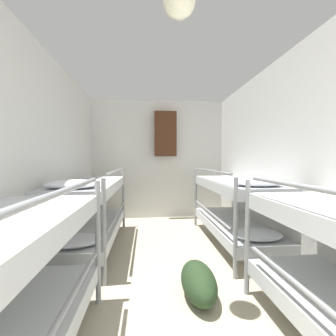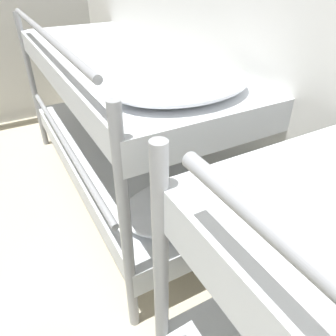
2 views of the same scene
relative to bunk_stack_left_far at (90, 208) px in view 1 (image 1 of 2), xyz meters
name	(u,v)px [view 1 (image 1 of 2)]	position (x,y,z in m)	size (l,w,h in m)	color
wall_left	(15,159)	(-0.38, -0.96, 0.65)	(0.06, 5.29, 2.43)	silver
wall_right	(312,159)	(2.37, -0.96, 0.65)	(0.06, 5.29, 2.43)	silver
wall_back	(158,159)	(0.99, 1.65, 0.65)	(2.81, 0.06, 2.43)	silver
bunk_stack_left_far	(90,208)	(0.00, 0.00, 0.00)	(0.72, 1.90, 1.07)	gray
bunk_stack_right_far	(235,206)	(1.98, 0.00, 0.00)	(0.72, 1.90, 1.07)	gray
duffel_bag	(198,282)	(1.19, -1.14, -0.42)	(0.29, 0.59, 0.29)	#23381E
hanging_coat	(165,134)	(1.13, 1.50, 1.16)	(0.44, 0.12, 0.90)	#472819
ceiling_light	(179,1)	(0.99, -1.35, 1.80)	(0.24, 0.24, 0.24)	#F4EFCC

